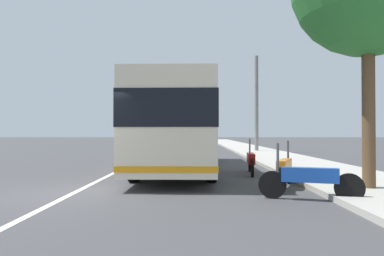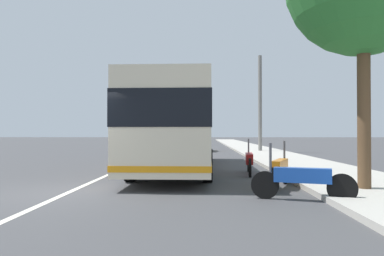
{
  "view_description": "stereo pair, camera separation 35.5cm",
  "coord_description": "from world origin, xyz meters",
  "px_view_note": "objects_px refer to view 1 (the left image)",
  "views": [
    {
      "loc": [
        -8.78,
        -3.01,
        1.5
      ],
      "look_at": [
        7.37,
        -2.88,
        1.71
      ],
      "focal_mm": 33.72,
      "sensor_mm": 36.0,
      "label": 1
    },
    {
      "loc": [
        -8.77,
        -3.36,
        1.5
      ],
      "look_at": [
        7.37,
        -2.88,
        1.71
      ],
      "focal_mm": 33.72,
      "sensor_mm": 36.0,
      "label": 2
    }
  ],
  "objects_px": {
    "motorcycle_far_end": "(251,161)",
    "coach_bus": "(180,125)",
    "car_far_distant": "(194,143)",
    "car_side_street": "(142,141)",
    "motorcycle_by_tree": "(309,179)",
    "utility_pole": "(256,104)",
    "motorcycle_nearest_curb": "(284,170)"
  },
  "relations": [
    {
      "from": "car_far_distant",
      "to": "car_side_street",
      "type": "height_order",
      "value": "car_side_street"
    },
    {
      "from": "utility_pole",
      "to": "motorcycle_nearest_curb",
      "type": "bearing_deg",
      "value": 172.69
    },
    {
      "from": "utility_pole",
      "to": "coach_bus",
      "type": "bearing_deg",
      "value": 157.28
    },
    {
      "from": "motorcycle_nearest_curb",
      "to": "car_side_street",
      "type": "bearing_deg",
      "value": 39.36
    },
    {
      "from": "motorcycle_nearest_curb",
      "to": "motorcycle_far_end",
      "type": "relative_size",
      "value": 0.94
    },
    {
      "from": "coach_bus",
      "to": "utility_pole",
      "type": "distance_m",
      "value": 13.96
    },
    {
      "from": "coach_bus",
      "to": "car_side_street",
      "type": "xyz_separation_m",
      "value": [
        20.58,
        4.62,
        -1.09
      ]
    },
    {
      "from": "utility_pole",
      "to": "car_side_street",
      "type": "bearing_deg",
      "value": 51.85
    },
    {
      "from": "car_side_street",
      "to": "utility_pole",
      "type": "bearing_deg",
      "value": 49.52
    },
    {
      "from": "coach_bus",
      "to": "utility_pole",
      "type": "bearing_deg",
      "value": -21.82
    },
    {
      "from": "coach_bus",
      "to": "car_far_distant",
      "type": "xyz_separation_m",
      "value": [
        14.76,
        -0.56,
        -1.11
      ]
    },
    {
      "from": "motorcycle_nearest_curb",
      "to": "car_side_street",
      "type": "distance_m",
      "value": 26.6
    },
    {
      "from": "car_side_street",
      "to": "utility_pole",
      "type": "distance_m",
      "value": 13.01
    },
    {
      "from": "motorcycle_far_end",
      "to": "utility_pole",
      "type": "height_order",
      "value": "utility_pole"
    },
    {
      "from": "motorcycle_far_end",
      "to": "coach_bus",
      "type": "bearing_deg",
      "value": 62.29
    },
    {
      "from": "motorcycle_by_tree",
      "to": "coach_bus",
      "type": "bearing_deg",
      "value": -47.95
    },
    {
      "from": "motorcycle_nearest_curb",
      "to": "car_side_street",
      "type": "xyz_separation_m",
      "value": [
        25.46,
        7.69,
        0.22
      ]
    },
    {
      "from": "car_far_distant",
      "to": "car_side_street",
      "type": "relative_size",
      "value": 1.15
    },
    {
      "from": "motorcycle_by_tree",
      "to": "car_far_distant",
      "type": "bearing_deg",
      "value": -65.89
    },
    {
      "from": "motorcycle_far_end",
      "to": "utility_pole",
      "type": "relative_size",
      "value": 0.31
    },
    {
      "from": "motorcycle_far_end",
      "to": "car_far_distant",
      "type": "distance_m",
      "value": 16.63
    },
    {
      "from": "coach_bus",
      "to": "car_side_street",
      "type": "height_order",
      "value": "coach_bus"
    },
    {
      "from": "coach_bus",
      "to": "motorcycle_far_end",
      "type": "bearing_deg",
      "value": -122.36
    },
    {
      "from": "motorcycle_by_tree",
      "to": "utility_pole",
      "type": "xyz_separation_m",
      "value": [
        19.57,
        -2.2,
        3.23
      ]
    },
    {
      "from": "car_far_distant",
      "to": "car_side_street",
      "type": "xyz_separation_m",
      "value": [
        5.81,
        5.17,
        0.02
      ]
    },
    {
      "from": "motorcycle_nearest_curb",
      "to": "utility_pole",
      "type": "bearing_deg",
      "value": 15.24
    },
    {
      "from": "motorcycle_far_end",
      "to": "car_far_distant",
      "type": "relative_size",
      "value": 0.5
    },
    {
      "from": "coach_bus",
      "to": "motorcycle_far_end",
      "type": "relative_size",
      "value": 5.2
    },
    {
      "from": "coach_bus",
      "to": "car_far_distant",
      "type": "bearing_deg",
      "value": -1.26
    },
    {
      "from": "motorcycle_nearest_curb",
      "to": "utility_pole",
      "type": "relative_size",
      "value": 0.29
    },
    {
      "from": "motorcycle_by_tree",
      "to": "car_far_distant",
      "type": "height_order",
      "value": "car_far_distant"
    },
    {
      "from": "motorcycle_by_tree",
      "to": "motorcycle_far_end",
      "type": "distance_m",
      "value": 5.1
    }
  ]
}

